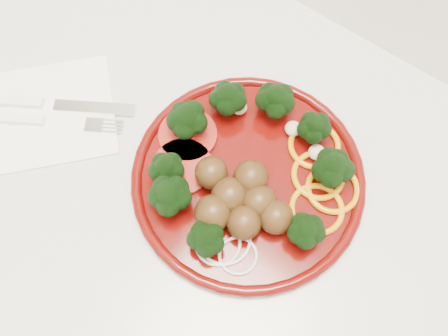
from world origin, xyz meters
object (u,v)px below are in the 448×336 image
Objects in this scene: knife at (39,103)px; plate at (247,176)px; napkin at (55,113)px; fork at (32,120)px.

plate is at bearing -17.62° from knife.
plate reaches higher than napkin.
knife is at bearing -170.43° from napkin.
plate is at bearing 15.06° from napkin.
napkin is 0.97× the size of fork.
fork is (-0.01, -0.03, 0.01)m from napkin.
napkin is (-0.26, -0.07, -0.02)m from plate.
knife is 0.03m from fork.
plate is 0.30m from knife.
plate reaches higher than knife.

